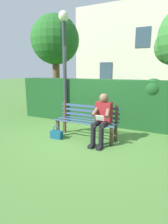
{
  "coord_description": "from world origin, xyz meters",
  "views": [
    {
      "loc": [
        -2.01,
        4.21,
        1.74
      ],
      "look_at": [
        0.0,
        0.1,
        0.72
      ],
      "focal_mm": 30.15,
      "sensor_mm": 36.0,
      "label": 1
    }
  ],
  "objects_px": {
    "tree_far": "(54,42)",
    "lamp_post": "(64,56)",
    "person_seated": "(102,117)",
    "park_bench": "(87,120)",
    "handbag": "(57,134)"
  },
  "relations": [
    {
      "from": "person_seated",
      "to": "lamp_post",
      "type": "distance_m",
      "value": 2.69
    },
    {
      "from": "park_bench",
      "to": "person_seated",
      "type": "xyz_separation_m",
      "value": [
        -0.48,
        0.18,
        0.18
      ]
    },
    {
      "from": "tree_far",
      "to": "park_bench",
      "type": "bearing_deg",
      "value": 133.46
    },
    {
      "from": "tree_far",
      "to": "handbag",
      "type": "bearing_deg",
      "value": 124.52
    },
    {
      "from": "person_seated",
      "to": "handbag",
      "type": "xyz_separation_m",
      "value": [
        1.16,
        0.23,
        -0.53
      ]
    },
    {
      "from": "tree_far",
      "to": "lamp_post",
      "type": "relative_size",
      "value": 1.22
    },
    {
      "from": "park_bench",
      "to": "person_seated",
      "type": "distance_m",
      "value": 0.55
    },
    {
      "from": "lamp_post",
      "to": "person_seated",
      "type": "bearing_deg",
      "value": 144.95
    },
    {
      "from": "handbag",
      "to": "park_bench",
      "type": "bearing_deg",
      "value": -148.44
    },
    {
      "from": "person_seated",
      "to": "handbag",
      "type": "distance_m",
      "value": 1.3
    },
    {
      "from": "park_bench",
      "to": "handbag",
      "type": "bearing_deg",
      "value": 31.56
    },
    {
      "from": "person_seated",
      "to": "lamp_post",
      "type": "height_order",
      "value": "lamp_post"
    },
    {
      "from": "person_seated",
      "to": "tree_far",
      "type": "distance_m",
      "value": 6.11
    },
    {
      "from": "park_bench",
      "to": "handbag",
      "type": "relative_size",
      "value": 4.78
    },
    {
      "from": "person_seated",
      "to": "lamp_post",
      "type": "bearing_deg",
      "value": -35.05
    }
  ]
}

